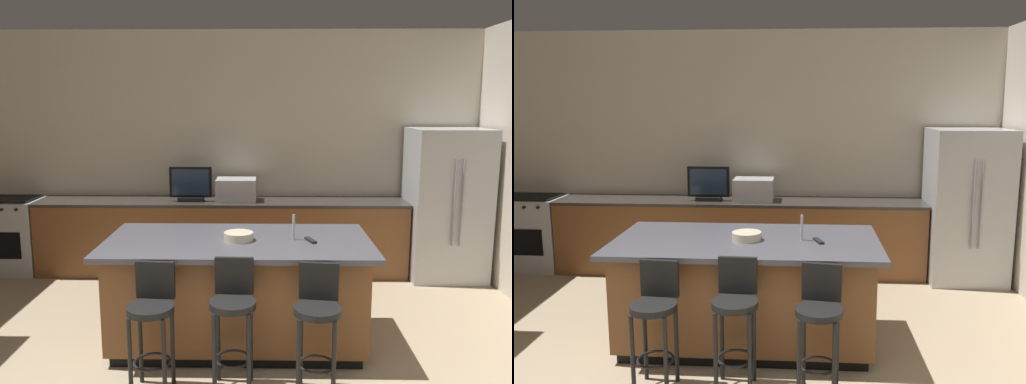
{
  "view_description": "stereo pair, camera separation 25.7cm",
  "coord_description": "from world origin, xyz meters",
  "views": [
    {
      "loc": [
        0.49,
        -2.34,
        2.1
      ],
      "look_at": [
        0.4,
        3.02,
        1.17
      ],
      "focal_mm": 36.77,
      "sensor_mm": 36.0,
      "label": 1
    },
    {
      "loc": [
        0.75,
        -2.33,
        2.1
      ],
      "look_at": [
        0.4,
        3.02,
        1.17
      ],
      "focal_mm": 36.77,
      "sensor_mm": 36.0,
      "label": 2
    }
  ],
  "objects": [
    {
      "name": "fruit_bowl",
      "position": [
        0.27,
        1.97,
        0.97
      ],
      "size": [
        0.25,
        0.25,
        0.07
      ],
      "primitive_type": "cylinder",
      "color": "beige",
      "rests_on": "kitchen_island"
    },
    {
      "name": "sink_faucet_back",
      "position": [
        -0.11,
        4.03,
        1.03
      ],
      "size": [
        0.02,
        0.02,
        0.24
      ],
      "primitive_type": "cylinder",
      "color": "#B2B2B7",
      "rests_on": "counter_back"
    },
    {
      "name": "tv_remote",
      "position": [
        0.88,
        1.95,
        0.95
      ],
      "size": [
        0.1,
        0.18,
        0.02
      ],
      "primitive_type": "cube",
      "rotation": [
        0.0,
        0.0,
        0.32
      ],
      "color": "black",
      "rests_on": "kitchen_island"
    },
    {
      "name": "bar_stool_left",
      "position": [
        -0.32,
        1.22,
        0.56
      ],
      "size": [
        0.34,
        0.35,
        0.94
      ],
      "rotation": [
        0.0,
        0.0,
        -0.07
      ],
      "color": "black",
      "rests_on": "ground_plane"
    },
    {
      "name": "microwave",
      "position": [
        0.14,
        3.93,
        1.04
      ],
      "size": [
        0.48,
        0.36,
        0.27
      ],
      "primitive_type": "cube",
      "color": "#B7BABF",
      "rests_on": "counter_back"
    },
    {
      "name": "bar_stool_center",
      "position": [
        0.26,
        1.26,
        0.58
      ],
      "size": [
        0.34,
        0.34,
        0.97
      ],
      "rotation": [
        0.0,
        0.0,
        -0.03
      ],
      "color": "black",
      "rests_on": "ground_plane"
    },
    {
      "name": "tv_monitor",
      "position": [
        -0.41,
        3.87,
        1.1
      ],
      "size": [
        0.51,
        0.16,
        0.42
      ],
      "color": "black",
      "rests_on": "counter_back"
    },
    {
      "name": "counter_back",
      "position": [
        -0.04,
        3.93,
        0.45
      ],
      "size": [
        4.48,
        0.62,
        0.91
      ],
      "color": "brown",
      "rests_on": "ground_plane"
    },
    {
      "name": "bar_stool_right",
      "position": [
        0.87,
        1.2,
        0.57
      ],
      "size": [
        0.34,
        0.36,
        0.95
      ],
      "rotation": [
        0.0,
        0.0,
        -0.13
      ],
      "color": "black",
      "rests_on": "ground_plane"
    },
    {
      "name": "wall_back",
      "position": [
        0.0,
        4.31,
        1.48
      ],
      "size": [
        6.78,
        0.12,
        2.96
      ],
      "primitive_type": "cube",
      "color": "beige",
      "rests_on": "ground_plane"
    },
    {
      "name": "refrigerator",
      "position": [
        2.64,
        3.84,
        0.89
      ],
      "size": [
        0.87,
        0.82,
        1.79
      ],
      "color": "#B7BABF",
      "rests_on": "ground_plane"
    },
    {
      "name": "kitchen_island",
      "position": [
        0.26,
        2.0,
        0.48
      ],
      "size": [
        2.26,
        1.17,
        0.94
      ],
      "color": "black",
      "rests_on": "ground_plane"
    },
    {
      "name": "sink_faucet_island",
      "position": [
        0.73,
        2.0,
        1.05
      ],
      "size": [
        0.02,
        0.02,
        0.22
      ],
      "primitive_type": "cylinder",
      "color": "#B2B2B7",
      "rests_on": "kitchen_island"
    },
    {
      "name": "range_oven",
      "position": [
        -2.69,
        3.92,
        0.46
      ],
      "size": [
        0.79,
        0.63,
        0.93
      ],
      "color": "#B7BABF",
      "rests_on": "ground_plane"
    }
  ]
}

